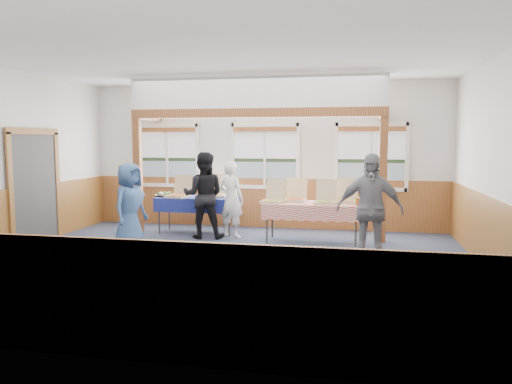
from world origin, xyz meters
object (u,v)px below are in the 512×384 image
(table_right, at_px, (312,206))
(man_blue, at_px, (130,206))
(woman_black, at_px, (204,195))
(person_grey, at_px, (370,209))
(woman_white, at_px, (231,199))
(table_left, at_px, (198,200))

(table_right, distance_m, man_blue, 3.40)
(woman_black, distance_m, person_grey, 3.56)
(woman_white, relative_size, person_grey, 0.87)
(man_blue, distance_m, person_grey, 4.21)
(table_right, relative_size, woman_white, 1.30)
(man_blue, xyz_separation_m, person_grey, (4.19, -0.33, 0.10))
(person_grey, bearing_deg, woman_white, 148.76)
(person_grey, bearing_deg, man_blue, 177.58)
(table_right, bearing_deg, woman_white, 155.35)
(person_grey, bearing_deg, table_left, 151.21)
(table_left, distance_m, table_right, 2.50)
(woman_white, height_order, woman_black, woman_black)
(woman_white, bearing_deg, table_right, -165.67)
(table_left, height_order, table_right, same)
(table_left, height_order, woman_black, woman_black)
(table_left, bearing_deg, man_blue, -132.90)
(woman_black, relative_size, man_blue, 1.11)
(man_blue, bearing_deg, woman_white, -34.44)
(table_left, height_order, man_blue, man_blue)
(woman_white, relative_size, woman_black, 0.89)
(table_right, relative_size, person_grey, 1.14)
(woman_black, height_order, person_grey, person_grey)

